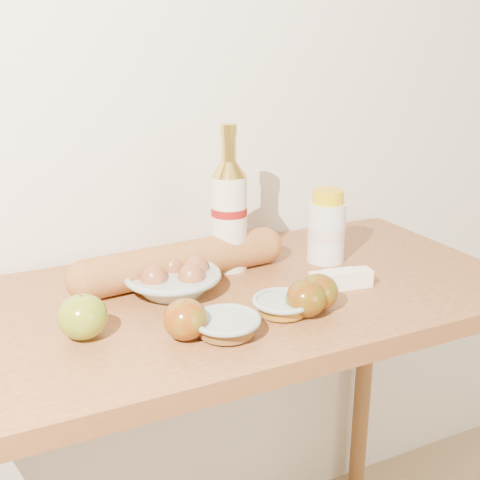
# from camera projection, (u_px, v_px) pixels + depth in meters

# --- Properties ---
(back_wall) EXTENTS (3.50, 0.02, 2.60)m
(back_wall) POSITION_uv_depth(u_px,v_px,m) (173.00, 80.00, 1.38)
(back_wall) COLOR beige
(back_wall) RESTS_ON ground
(table) EXTENTS (1.20, 0.60, 0.90)m
(table) POSITION_uv_depth(u_px,v_px,m) (234.00, 345.00, 1.27)
(table) COLOR #A06133
(table) RESTS_ON ground
(bourbon_bottle) EXTENTS (0.09, 0.09, 0.32)m
(bourbon_bottle) POSITION_uv_depth(u_px,v_px,m) (229.00, 212.00, 1.31)
(bourbon_bottle) COLOR beige
(bourbon_bottle) RESTS_ON table
(cream_bottle) EXTENTS (0.10, 0.10, 0.17)m
(cream_bottle) POSITION_uv_depth(u_px,v_px,m) (327.00, 228.00, 1.37)
(cream_bottle) COLOR silver
(cream_bottle) RESTS_ON table
(egg_bowl) EXTENTS (0.25, 0.25, 0.07)m
(egg_bowl) POSITION_uv_depth(u_px,v_px,m) (173.00, 279.00, 1.22)
(egg_bowl) COLOR #919E98
(egg_bowl) RESTS_ON table
(baguette) EXTENTS (0.50, 0.12, 0.08)m
(baguette) POSITION_uv_depth(u_px,v_px,m) (182.00, 261.00, 1.28)
(baguette) COLOR #AF6E35
(baguette) RESTS_ON table
(apple_yellowgreen) EXTENTS (0.11, 0.11, 0.08)m
(apple_yellowgreen) POSITION_uv_depth(u_px,v_px,m) (83.00, 317.00, 1.03)
(apple_yellowgreen) COLOR olive
(apple_yellowgreen) RESTS_ON table
(apple_redgreen_front) EXTENTS (0.08, 0.08, 0.07)m
(apple_redgreen_front) POSITION_uv_depth(u_px,v_px,m) (185.00, 319.00, 1.03)
(apple_redgreen_front) COLOR #980808
(apple_redgreen_front) RESTS_ON table
(apple_redgreen_right) EXTENTS (0.09, 0.09, 0.07)m
(apple_redgreen_right) POSITION_uv_depth(u_px,v_px,m) (306.00, 298.00, 1.11)
(apple_redgreen_right) COLOR maroon
(apple_redgreen_right) RESTS_ON table
(sugar_bowl) EXTENTS (0.13, 0.13, 0.03)m
(sugar_bowl) POSITION_uv_depth(u_px,v_px,m) (226.00, 325.00, 1.04)
(sugar_bowl) COLOR gray
(sugar_bowl) RESTS_ON table
(syrup_bowl) EXTENTS (0.14, 0.14, 0.03)m
(syrup_bowl) POSITION_uv_depth(u_px,v_px,m) (282.00, 305.00, 1.12)
(syrup_bowl) COLOR #94A29D
(syrup_bowl) RESTS_ON table
(butter_stick) EXTENTS (0.13, 0.06, 0.04)m
(butter_stick) POSITION_uv_depth(u_px,v_px,m) (341.00, 279.00, 1.24)
(butter_stick) COLOR #F3E7BC
(butter_stick) RESTS_ON table
(apple_extra) EXTENTS (0.09, 0.09, 0.07)m
(apple_extra) POSITION_uv_depth(u_px,v_px,m) (319.00, 292.00, 1.14)
(apple_extra) COLOR maroon
(apple_extra) RESTS_ON table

